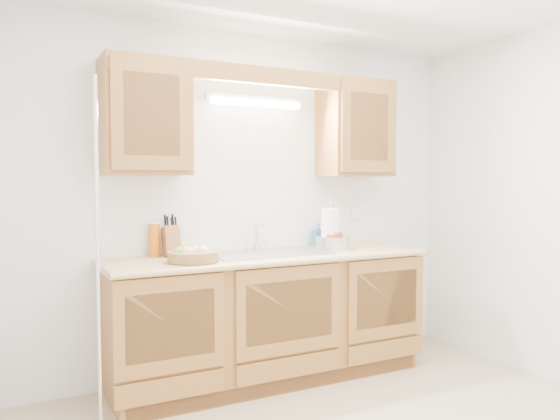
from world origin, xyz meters
TOP-DOWN VIEW (x-y plane):
  - room at (0.00, 0.00)m, footprint 3.52×3.50m
  - base_cabinets at (0.00, 1.20)m, footprint 2.20×0.60m
  - countertop at (0.00, 1.19)m, footprint 2.30×0.63m
  - upper_cabinet_left at (-0.83, 1.33)m, footprint 0.55×0.33m
  - upper_cabinet_right at (0.83, 1.33)m, footprint 0.55×0.33m
  - valance at (0.00, 1.19)m, footprint 2.20×0.05m
  - fluorescent_fixture at (0.00, 1.42)m, footprint 0.76×0.08m
  - sink at (0.00, 1.21)m, footprint 0.84×0.46m
  - wire_shelf_pole at (-1.20, 0.94)m, footprint 0.03×0.03m
  - outlet_plate at (0.95, 1.49)m, footprint 0.08×0.01m
  - fruit_basket at (-0.60, 1.07)m, footprint 0.42×0.42m
  - knife_block at (-0.65, 1.40)m, footprint 0.10×0.17m
  - orange_canister at (-0.75, 1.44)m, footprint 0.08×0.08m
  - soap_bottle at (0.54, 1.42)m, footprint 0.08×0.08m
  - sponge at (0.54, 1.44)m, footprint 0.12×0.09m
  - paper_towel at (0.54, 1.24)m, footprint 0.18×0.18m
  - apple_bowl at (0.54, 1.20)m, footprint 0.33×0.33m

SIDE VIEW (x-z plane):
  - base_cabinets at x=0.00m, z-range 0.01..0.87m
  - sink at x=0.00m, z-range 0.65..1.01m
  - countertop at x=0.00m, z-range 0.86..0.90m
  - sponge at x=0.54m, z-range 0.90..0.92m
  - fruit_basket at x=-0.60m, z-range 0.89..1.00m
  - apple_bowl at x=0.54m, z-range 0.89..1.02m
  - soap_bottle at x=0.54m, z-range 0.90..1.08m
  - wire_shelf_pole at x=-1.20m, z-range 0.00..2.00m
  - knife_block at x=-0.65m, z-range 0.86..1.16m
  - orange_canister at x=-0.75m, z-range 0.90..1.14m
  - paper_towel at x=0.54m, z-range 0.87..1.23m
  - outlet_plate at x=0.95m, z-range 1.09..1.21m
  - room at x=0.00m, z-range 0.00..2.50m
  - upper_cabinet_left at x=-0.83m, z-range 1.45..2.20m
  - upper_cabinet_right at x=0.83m, z-range 1.45..2.20m
  - fluorescent_fixture at x=0.00m, z-range 1.96..2.04m
  - valance at x=0.00m, z-range 2.08..2.20m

